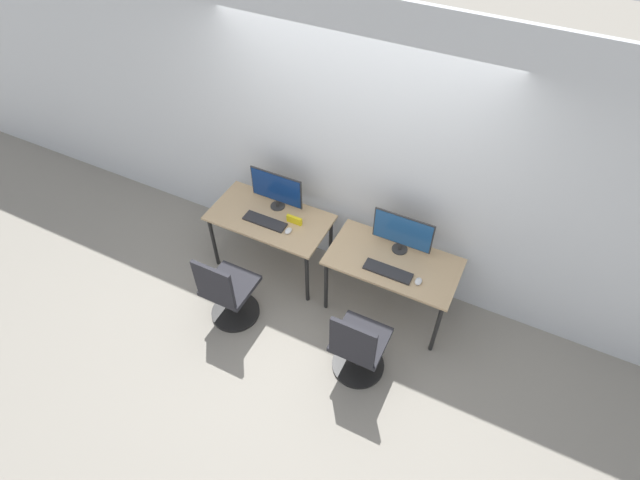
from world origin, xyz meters
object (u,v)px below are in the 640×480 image
office_chair_left (228,294)px  office_chair_right (358,348)px  keyboard_left (265,221)px  monitor_right (403,232)px  mouse_right (418,281)px  mouse_left (288,231)px  keyboard_right (388,271)px  monitor_left (276,189)px

office_chair_left → office_chair_right: 1.33m
keyboard_left → monitor_right: 1.35m
office_chair_left → mouse_right: 1.77m
mouse_left → keyboard_right: (1.04, -0.04, -0.01)m
office_chair_left → mouse_right: size_ratio=10.06×
keyboard_left → monitor_right: (1.31, 0.25, 0.22)m
keyboard_left → keyboard_right: size_ratio=1.00×
keyboard_right → mouse_right: size_ratio=4.91×
monitor_right → office_chair_left: bearing=-144.4°
mouse_right → keyboard_left: bearing=178.1°
office_chair_left → monitor_left: bearing=88.9°
office_chair_right → mouse_left: bearing=146.8°
office_chair_left → keyboard_right: 1.51m
mouse_left → monitor_right: size_ratio=0.16×
office_chair_left → mouse_left: bearing=67.2°
monitor_left → monitor_right: size_ratio=1.00×
mouse_left → office_chair_right: office_chair_right is taller
mouse_right → monitor_right: bearing=133.4°
keyboard_left → mouse_right: bearing=-1.9°
monitor_left → mouse_left: bearing=-45.0°
monitor_left → keyboard_right: bearing=-13.5°
monitor_left → keyboard_left: bearing=-90.0°
office_chair_right → mouse_right: bearing=66.9°
keyboard_left → mouse_left: (0.27, -0.02, 0.01)m
keyboard_left → monitor_right: monitor_right is taller
mouse_left → office_chair_right: (1.04, -0.68, -0.35)m
monitor_left → mouse_right: size_ratio=6.20×
monitor_left → office_chair_right: bearing=-36.0°
monitor_right → office_chair_right: (0.01, -0.94, -0.57)m
mouse_left → office_chair_left: 0.83m
office_chair_right → keyboard_left: bearing=152.0°
mouse_right → office_chair_right: bearing=-113.1°
keyboard_left → keyboard_right: bearing=-2.5°
keyboard_left → mouse_left: 0.27m
mouse_left → office_chair_left: size_ratio=0.10×
mouse_right → office_chair_right: 0.79m
keyboard_left → monitor_left: bearing=90.0°
monitor_left → office_chair_left: 1.11m
monitor_right → keyboard_right: bearing=-90.0°
monitor_right → mouse_right: size_ratio=6.20×
office_chair_right → monitor_right: bearing=90.4°
keyboard_left → office_chair_left: 0.78m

